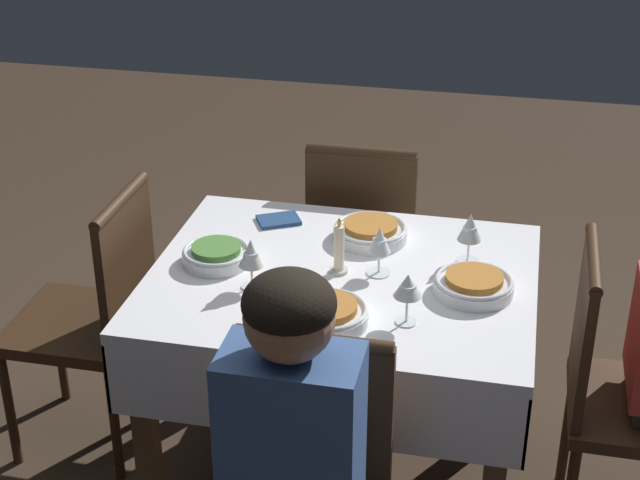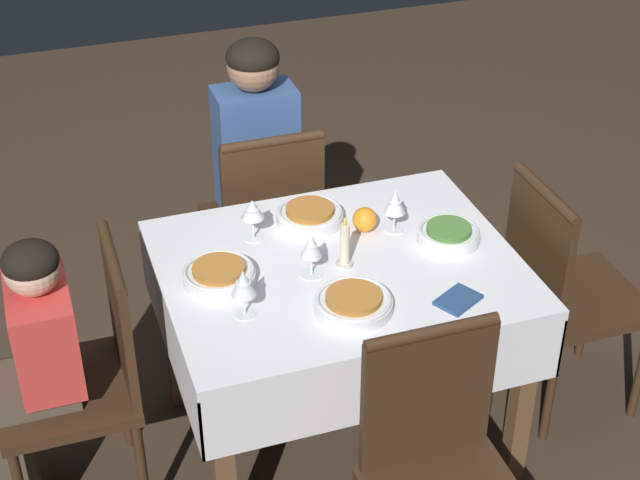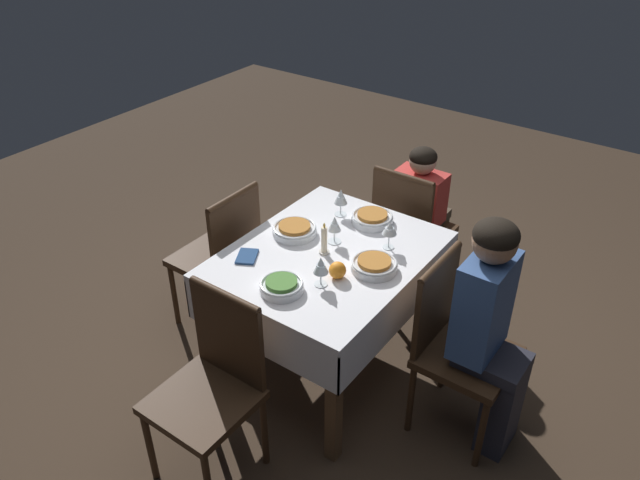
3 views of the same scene
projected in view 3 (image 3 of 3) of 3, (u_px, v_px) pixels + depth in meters
name	position (u px, v px, depth m)	size (l,w,h in m)	color
ground_plane	(327.00, 365.00, 3.51)	(8.00, 8.00, 0.00)	#3D2D21
dining_table	(328.00, 271.00, 3.16)	(1.11, 0.89, 0.76)	silver
chair_south	(455.00, 340.00, 2.92)	(0.41, 0.42, 0.93)	#382314
chair_east	(409.00, 228.00, 3.77)	(0.42, 0.41, 0.93)	#382314
chair_north	(222.00, 252.00, 3.54)	(0.41, 0.42, 0.93)	#382314
chair_west	(213.00, 381.00, 2.70)	(0.42, 0.41, 0.93)	#382314
person_adult_denim	(491.00, 325.00, 2.76)	(0.30, 0.34, 1.21)	#282833
person_child_red	(423.00, 211.00, 3.87)	(0.33, 0.30, 1.00)	#4C4233
bowl_south	(374.00, 265.00, 2.97)	(0.22, 0.22, 0.06)	silver
wine_glass_south	(390.00, 229.00, 3.08)	(0.08, 0.08, 0.15)	white
bowl_east	(372.00, 218.00, 3.33)	(0.22, 0.22, 0.06)	silver
wine_glass_east	(341.00, 197.00, 3.36)	(0.07, 0.07, 0.16)	white
bowl_north	(295.00, 230.00, 3.23)	(0.23, 0.23, 0.06)	silver
wine_glass_north	(335.00, 225.00, 3.13)	(0.07, 0.07, 0.15)	white
bowl_west	(282.00, 286.00, 2.83)	(0.20, 0.20, 0.06)	silver
wine_glass_west	(321.00, 266.00, 2.82)	(0.07, 0.07, 0.15)	white
candle_centerpiece	(324.00, 242.00, 3.06)	(0.05, 0.05, 0.17)	beige
orange_fruit	(337.00, 270.00, 2.91)	(0.08, 0.08, 0.08)	orange
napkin_red_folded	(247.00, 256.00, 3.06)	(0.16, 0.14, 0.01)	navy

